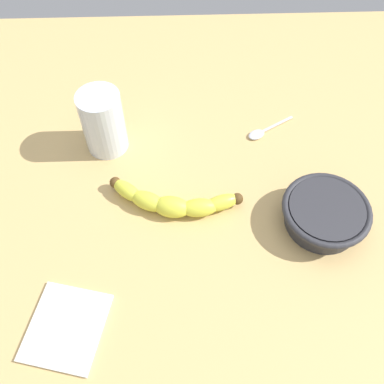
# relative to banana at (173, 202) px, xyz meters

# --- Properties ---
(wooden_tabletop) EXTENTS (1.20, 1.20, 0.03)m
(wooden_tabletop) POSITION_rel_banana_xyz_m (0.05, -0.00, -0.03)
(wooden_tabletop) COLOR tan
(wooden_tabletop) RESTS_ON ground
(banana) EXTENTS (0.24, 0.09, 0.04)m
(banana) POSITION_rel_banana_xyz_m (0.00, 0.00, 0.00)
(banana) COLOR yellow
(banana) RESTS_ON wooden_tabletop
(smoothie_glass) EXTENTS (0.08, 0.08, 0.13)m
(smoothie_glass) POSITION_rel_banana_xyz_m (-0.13, 0.16, 0.04)
(smoothie_glass) COLOR silver
(smoothie_glass) RESTS_ON wooden_tabletop
(ceramic_bowl) EXTENTS (0.15, 0.15, 0.05)m
(ceramic_bowl) POSITION_rel_banana_xyz_m (0.26, -0.04, 0.01)
(ceramic_bowl) COLOR #2D2D33
(ceramic_bowl) RESTS_ON wooden_tabletop
(teaspoon) EXTENTS (0.10, 0.07, 0.01)m
(teaspoon) POSITION_rel_banana_xyz_m (0.18, 0.17, -0.02)
(teaspoon) COLOR silver
(teaspoon) RESTS_ON wooden_tabletop
(folded_napkin) EXTENTS (0.14, 0.15, 0.01)m
(folded_napkin) POSITION_rel_banana_xyz_m (-0.16, -0.21, -0.02)
(folded_napkin) COLOR white
(folded_napkin) RESTS_ON wooden_tabletop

